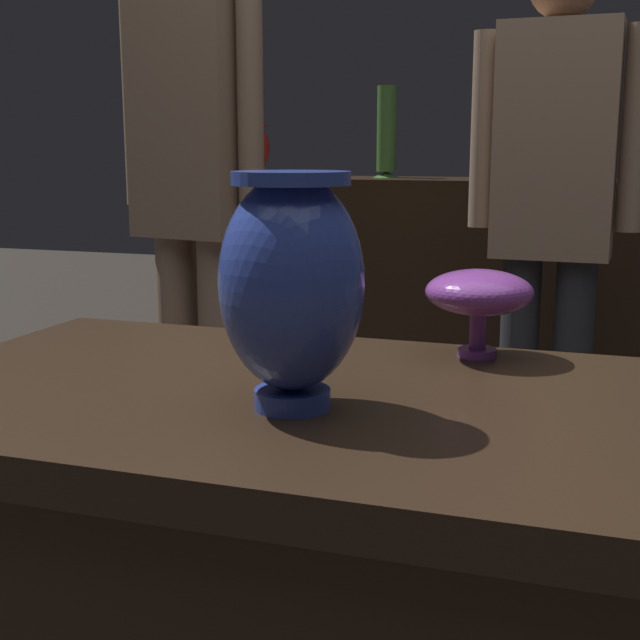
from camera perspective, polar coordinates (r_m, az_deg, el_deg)
back_display_shelf at (r=3.27m, az=12.92°, el=0.30°), size 2.60×0.40×0.99m
vase_centerpiece at (r=0.99m, az=-1.88°, el=2.48°), size 0.17×0.17×0.28m
vase_tall_behind at (r=1.28m, az=10.44°, el=1.67°), size 0.16×0.16×0.13m
shelf_vase_left at (r=3.34m, az=4.42°, el=12.10°), size 0.10×0.10×0.34m
shelf_vase_far_left at (r=3.46m, az=-4.32°, el=11.22°), size 0.12×0.12×0.20m
visitor_near_left at (r=2.48m, az=-8.40°, el=9.42°), size 0.46×0.24×1.73m
visitor_center_back at (r=2.50m, az=15.10°, el=7.50°), size 0.47×0.19×1.62m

